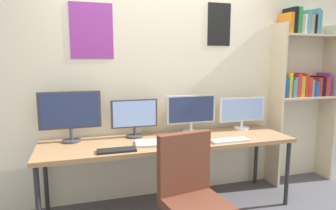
{
  "coord_description": "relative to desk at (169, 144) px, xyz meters",
  "views": [
    {
      "loc": [
        -0.85,
        -2.17,
        1.55
      ],
      "look_at": [
        0.0,
        0.65,
        1.09
      ],
      "focal_mm": 31.47,
      "sensor_mm": 36.0,
      "label": 1
    }
  ],
  "objects": [
    {
      "name": "bookshelf",
      "position": [
        1.78,
        0.23,
        0.65
      ],
      "size": [
        0.83,
        0.28,
        2.14
      ],
      "color": "beige",
      "rests_on": "ground_plane"
    },
    {
      "name": "desk",
      "position": [
        0.0,
        0.0,
        0.0
      ],
      "size": [
        2.54,
        0.68,
        0.74
      ],
      "color": "#936D47",
      "rests_on": "ground_plane"
    },
    {
      "name": "monitor_center_left",
      "position": [
        -0.32,
        0.21,
        0.27
      ],
      "size": [
        0.48,
        0.18,
        0.4
      ],
      "color": "#38383D",
      "rests_on": "desk"
    },
    {
      "name": "keyboard_right",
      "position": [
        0.56,
        -0.23,
        0.06
      ],
      "size": [
        0.39,
        0.13,
        0.02
      ],
      "primitive_type": "cube",
      "color": "silver",
      "rests_on": "desk"
    },
    {
      "name": "laptop_closed",
      "position": [
        -0.21,
        -0.11,
        0.06
      ],
      "size": [
        0.35,
        0.27,
        0.02
      ],
      "primitive_type": "cube",
      "rotation": [
        0.0,
        0.0,
        -0.18
      ],
      "color": "silver",
      "rests_on": "desk"
    },
    {
      "name": "computer_mouse",
      "position": [
        0.11,
        -0.17,
        0.06
      ],
      "size": [
        0.06,
        0.1,
        0.03
      ],
      "primitive_type": "ellipsoid",
      "color": "silver",
      "rests_on": "desk"
    },
    {
      "name": "keyboard_left",
      "position": [
        -0.56,
        -0.23,
        0.06
      ],
      "size": [
        0.34,
        0.13,
        0.02
      ],
      "primitive_type": "cube",
      "color": "black",
      "rests_on": "desk"
    },
    {
      "name": "wall_back",
      "position": [
        -0.0,
        0.42,
        0.61
      ],
      "size": [
        4.94,
        0.11,
        2.6
      ],
      "color": "beige",
      "rests_on": "ground_plane"
    },
    {
      "name": "monitor_far_right",
      "position": [
        0.95,
        0.21,
        0.25
      ],
      "size": [
        0.57,
        0.18,
        0.37
      ],
      "color": "silver",
      "rests_on": "desk"
    },
    {
      "name": "monitor_center_right",
      "position": [
        0.32,
        0.21,
        0.29
      ],
      "size": [
        0.56,
        0.18,
        0.42
      ],
      "color": "silver",
      "rests_on": "desk"
    },
    {
      "name": "coffee_mug",
      "position": [
        0.32,
        -0.07,
        0.09
      ],
      "size": [
        0.11,
        0.08,
        0.09
      ],
      "color": "#1E8C4C",
      "rests_on": "desk"
    },
    {
      "name": "monitor_far_left",
      "position": [
        -0.95,
        0.21,
        0.34
      ],
      "size": [
        0.59,
        0.18,
        0.5
      ],
      "color": "#38383D",
      "rests_on": "desk"
    }
  ]
}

